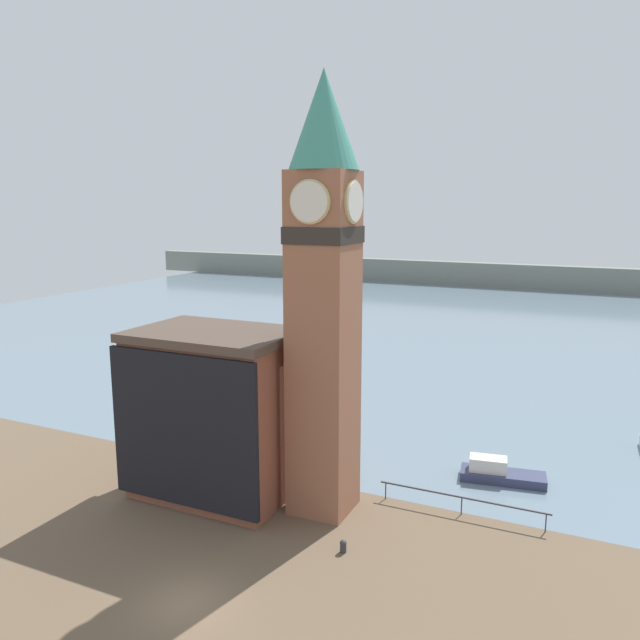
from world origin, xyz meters
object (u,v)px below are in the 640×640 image
(clock_tower, at_px, (324,288))
(mooring_bollard_near, at_px, (343,546))
(pier_building, at_px, (215,412))
(boat_near, at_px, (498,473))

(clock_tower, distance_m, mooring_bollard_near, 13.38)
(pier_building, xyz_separation_m, mooring_bollard_near, (9.64, -3.05, -4.69))
(clock_tower, distance_m, pier_building, 10.37)
(boat_near, distance_m, mooring_bollard_near, 13.10)
(pier_building, bearing_deg, boat_near, 29.59)
(boat_near, xyz_separation_m, mooring_bollard_near, (-5.74, -11.78, -0.18))
(clock_tower, relative_size, pier_building, 2.41)
(boat_near, relative_size, mooring_bollard_near, 8.17)
(pier_building, height_order, mooring_bollard_near, pier_building)
(clock_tower, relative_size, mooring_bollard_near, 36.29)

